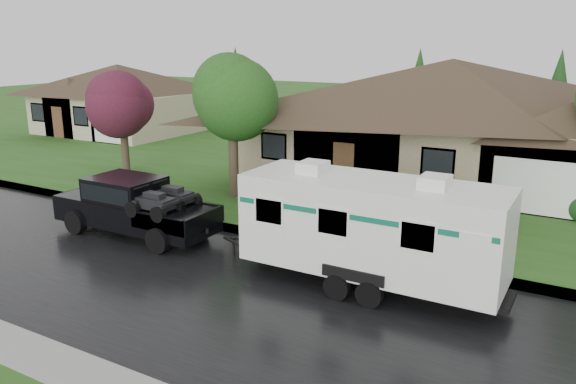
% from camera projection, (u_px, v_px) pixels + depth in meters
% --- Properties ---
extents(ground, '(140.00, 140.00, 0.00)m').
position_uv_depth(ground, '(257.00, 265.00, 16.96)').
color(ground, '#284D18').
rests_on(ground, ground).
extents(road, '(140.00, 8.00, 0.01)m').
position_uv_depth(road, '(218.00, 290.00, 15.28)').
color(road, black).
rests_on(road, ground).
extents(curb, '(140.00, 0.50, 0.15)m').
position_uv_depth(curb, '(293.00, 241.00, 18.82)').
color(curb, gray).
rests_on(curb, ground).
extents(lawn, '(140.00, 26.00, 0.15)m').
position_uv_depth(lawn, '(411.00, 168.00, 29.51)').
color(lawn, '#284D18').
rests_on(lawn, ground).
extents(house_main, '(19.44, 10.80, 6.90)m').
position_uv_depth(house_main, '(455.00, 106.00, 26.52)').
color(house_main, gray).
rests_on(house_main, lawn).
extents(house_far, '(10.80, 8.64, 5.80)m').
position_uv_depth(house_far, '(120.00, 93.00, 39.90)').
color(house_far, '#BBAC8B').
rests_on(house_far, lawn).
extents(tree_left_green, '(3.57, 3.57, 5.92)m').
position_uv_depth(tree_left_green, '(232.00, 99.00, 22.84)').
color(tree_left_green, '#382B1E').
rests_on(tree_left_green, lawn).
extents(tree_red, '(3.05, 3.05, 5.04)m').
position_uv_depth(tree_red, '(122.00, 103.00, 26.99)').
color(tree_red, '#382B1E').
rests_on(tree_red, lawn).
extents(shrub_row, '(13.60, 1.00, 1.00)m').
position_uv_depth(shrub_row, '(416.00, 186.00, 23.63)').
color(shrub_row, '#143814').
rests_on(shrub_row, lawn).
extents(pickup_truck, '(6.02, 2.29, 2.01)m').
position_uv_depth(pickup_truck, '(133.00, 204.00, 19.45)').
color(pickup_truck, black).
rests_on(pickup_truck, ground).
extents(travel_trailer, '(7.42, 2.61, 3.33)m').
position_uv_depth(travel_trailer, '(372.00, 226.00, 15.05)').
color(travel_trailer, white).
rests_on(travel_trailer, ground).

